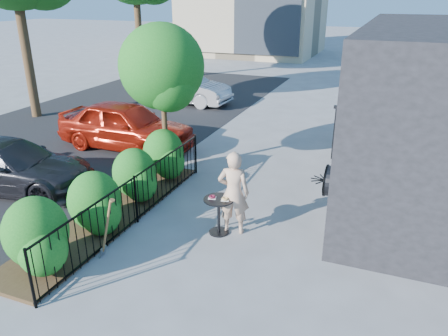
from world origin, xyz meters
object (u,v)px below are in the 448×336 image
at_px(car_red, 126,125).
at_px(shovel, 106,232).
at_px(car_darkgrey, 9,165).
at_px(patio_tree, 163,72).
at_px(cafe_table, 219,209).
at_px(car_silver, 184,88).
at_px(woman, 234,193).

bearing_deg(car_red, shovel, -148.55).
bearing_deg(car_darkgrey, shovel, -121.89).
relative_size(patio_tree, car_darkgrey, 0.90).
bearing_deg(cafe_table, car_darkgrey, 179.10).
bearing_deg(car_darkgrey, car_silver, -9.00).
bearing_deg(patio_tree, car_silver, 113.54).
height_order(patio_tree, car_red, patio_tree).
bearing_deg(shovel, patio_tree, 103.29).
xyz_separation_m(car_red, car_darkgrey, (-0.98, -3.75, -0.12)).
height_order(patio_tree, car_silver, patio_tree).
bearing_deg(car_silver, patio_tree, -152.92).
distance_m(patio_tree, car_darkgrey, 4.53).
height_order(woman, car_darkgrey, woman).
bearing_deg(shovel, car_red, 120.14).
height_order(patio_tree, shovel, patio_tree).
bearing_deg(patio_tree, car_red, 148.96).
xyz_separation_m(patio_tree, car_silver, (-3.24, 7.43, -2.06)).
xyz_separation_m(patio_tree, woman, (2.81, -2.35, -1.87)).
distance_m(cafe_table, car_silver, 11.52).
xyz_separation_m(patio_tree, shovel, (0.98, -4.16, -2.19)).
bearing_deg(woman, patio_tree, -51.11).
bearing_deg(car_darkgrey, woman, -98.60).
height_order(shovel, car_red, car_red).
height_order(patio_tree, cafe_table, patio_tree).
bearing_deg(car_darkgrey, car_red, -23.98).
relative_size(patio_tree, car_silver, 0.92).
bearing_deg(patio_tree, shovel, -76.71).
bearing_deg(shovel, car_darkgrey, 157.46).
bearing_deg(cafe_table, car_red, 141.06).
bearing_deg(patio_tree, cafe_table, -44.58).
xyz_separation_m(woman, shovel, (-1.83, -1.81, -0.32)).
bearing_deg(patio_tree, car_darkgrey, -142.61).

